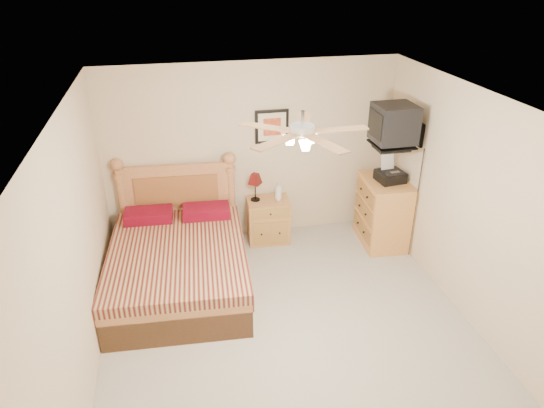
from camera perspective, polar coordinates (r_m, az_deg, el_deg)
The scene contains 16 objects.
floor at distance 5.45m, azimuth 2.27°, elevation -15.05°, with size 4.50×4.50×0.00m, color #A49F94.
ceiling at distance 4.21m, azimuth 2.89°, elevation 11.12°, with size 4.00×4.50×0.04m, color white.
wall_back at distance 6.69m, azimuth -2.33°, elevation 5.99°, with size 4.00×0.04×2.50m, color beige.
wall_left at distance 4.68m, azimuth -22.05°, elevation -6.08°, with size 0.04×4.50×2.50m, color beige.
wall_right at distance 5.51m, azimuth 23.10°, elevation -1.13°, with size 0.04×4.50×2.50m, color beige.
bed at distance 5.84m, azimuth -11.23°, elevation -4.21°, with size 1.58×2.08×1.34m, color #AD6636, non-canonical shape.
nightstand at distance 6.90m, azimuth -0.44°, elevation -1.90°, with size 0.58×0.44×0.63m, color #9F6B34.
table_lamp at distance 6.68m, azimuth -1.99°, elevation 2.01°, with size 0.22×0.22×0.40m, color #5A100F, non-canonical shape.
lotion_bottle at distance 6.71m, azimuth 0.75°, elevation 1.51°, with size 0.10×0.10×0.26m, color silver.
framed_picture at distance 6.60m, azimuth -0.02°, elevation 9.11°, with size 0.46×0.04×0.46m, color black.
dresser at distance 6.95m, azimuth 12.95°, elevation -0.87°, with size 0.56×0.81×0.96m, color #C4733B.
fax_machine at distance 6.66m, azimuth 13.83°, elevation 4.07°, with size 0.34×0.36×0.36m, color black, non-canonical shape.
magazine_lower at distance 6.92m, azimuth 12.54°, elevation 3.60°, with size 0.22×0.30×0.03m, color beige.
magazine_upper at distance 6.91m, azimuth 12.57°, elevation 3.76°, with size 0.20×0.27×0.02m, color gray.
wall_tv at distance 6.23m, azimuth 15.39°, elevation 8.88°, with size 0.56×0.46×0.58m, color black, non-canonical shape.
ceiling_fan at distance 4.06m, azimuth 3.58°, elevation 8.46°, with size 1.14×1.14×0.28m, color silver, non-canonical shape.
Camera 1 is at (-1.06, -3.90, 3.65)m, focal length 32.00 mm.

